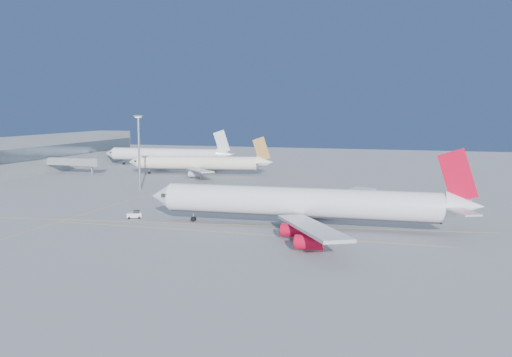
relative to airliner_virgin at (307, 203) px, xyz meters
name	(u,v)px	position (x,y,z in m)	size (l,w,h in m)	color
ground	(237,220)	(-17.99, 4.02, -5.63)	(500.00, 500.00, 0.00)	slate
terminal	(50,152)	(-132.93, 89.02, 1.88)	(18.40, 110.00, 15.00)	gray
jet_bridge	(76,162)	(-111.10, 76.02, -0.46)	(23.60, 3.60, 6.90)	gray
taxiway_lines	(191,212)	(-32.71, 10.36, -5.62)	(118.86, 140.00, 0.02)	gold
airliner_virgin	(307,203)	(0.00, 0.00, 0.00)	(75.62, 67.99, 18.67)	white
airliner_etihad	(200,163)	(-62.19, 89.23, -0.86)	(59.93, 54.82, 15.67)	silver
airliner_third	(168,155)	(-90.27, 118.23, -0.45)	(63.80, 58.82, 17.12)	white
pushback_tug	(135,215)	(-42.71, -1.28, -4.71)	(3.94, 3.27, 1.98)	white
light_mast	(139,146)	(-64.19, 41.82, 8.91)	(2.13, 2.13, 24.64)	gray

